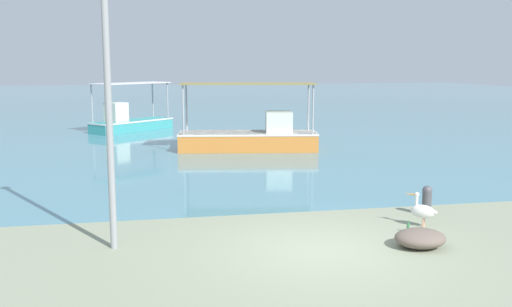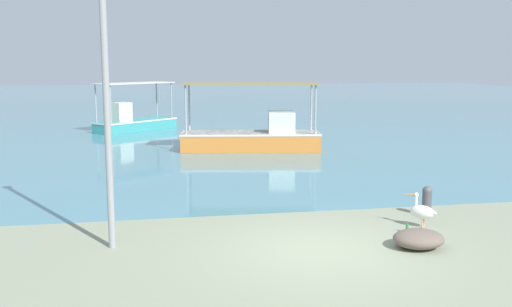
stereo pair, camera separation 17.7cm
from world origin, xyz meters
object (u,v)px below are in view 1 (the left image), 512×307
pelican (423,211)px  net_pile (420,238)px  mooring_bollard (427,199)px  fishing_boat_near_left (251,135)px  lamp_post (107,68)px  glass_bottle (408,228)px  fishing_boat_far_left (129,120)px

pelican → net_pile: bearing=-118.7°
pelican → mooring_bollard: pelican is taller
fishing_boat_near_left → pelican: 12.48m
lamp_post → mooring_bollard: size_ratio=8.82×
net_pile → glass_bottle: net_pile is taller
pelican → mooring_bollard: (0.59, 0.93, 0.02)m
mooring_bollard → net_pile: bearing=-120.2°
net_pile → glass_bottle: (0.24, 1.03, -0.09)m
fishing_boat_far_left → glass_bottle: size_ratio=17.36×
net_pile → glass_bottle: 1.06m
mooring_bollard → glass_bottle: (-1.11, -1.29, -0.29)m
pelican → net_pile: size_ratio=0.75×
net_pile → mooring_bollard: bearing=59.8°
mooring_bollard → fishing_boat_far_left: bearing=111.3°
fishing_boat_far_left → glass_bottle: 22.10m
lamp_post → pelican: bearing=1.9°
mooring_bollard → glass_bottle: mooring_bollard is taller
lamp_post → net_pile: size_ratio=6.21×
mooring_bollard → lamp_post: bearing=-171.2°
lamp_post → glass_bottle: size_ratio=24.44×
glass_bottle → net_pile: bearing=-102.9°
fishing_boat_near_left → glass_bottle: size_ratio=22.96×
fishing_boat_near_left → glass_bottle: (1.21, -12.72, -0.54)m
fishing_boat_near_left → pelican: (1.74, -12.35, -0.27)m
fishing_boat_far_left → lamp_post: lamp_post is taller
fishing_boat_near_left → lamp_post: size_ratio=0.94×
glass_bottle → fishing_boat_far_left: bearing=107.4°
mooring_bollard → pelican: bearing=-122.4°
fishing_boat_near_left → lamp_post: bearing=-112.5°
pelican → fishing_boat_near_left: bearing=98.0°
lamp_post → net_pile: (6.20, -1.16, -3.47)m
net_pile → fishing_boat_far_left: bearing=106.1°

